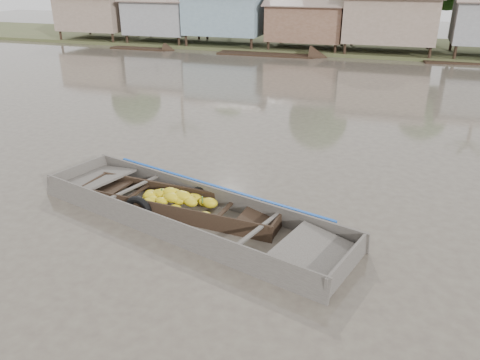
% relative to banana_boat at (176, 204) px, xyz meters
% --- Properties ---
extents(ground, '(120.00, 120.00, 0.00)m').
position_rel_banana_boat_xyz_m(ground, '(1.57, -0.95, -0.16)').
color(ground, '#4C423A').
rests_on(ground, ground).
extents(riverbank, '(120.00, 12.47, 10.22)m').
position_rel_banana_boat_xyz_m(riverbank, '(4.60, 30.91, 2.92)').
color(riverbank, '#384723').
rests_on(riverbank, ground).
extents(banana_boat, '(5.72, 1.77, 0.80)m').
position_rel_banana_boat_xyz_m(banana_boat, '(0.00, 0.00, 0.00)').
color(banana_boat, black).
rests_on(banana_boat, ground).
extents(viewer_boat, '(8.90, 4.51, 0.69)m').
position_rel_banana_boat_xyz_m(viewer_boat, '(0.60, -0.43, -0.07)').
color(viewer_boat, '#423D38').
rests_on(viewer_boat, ground).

